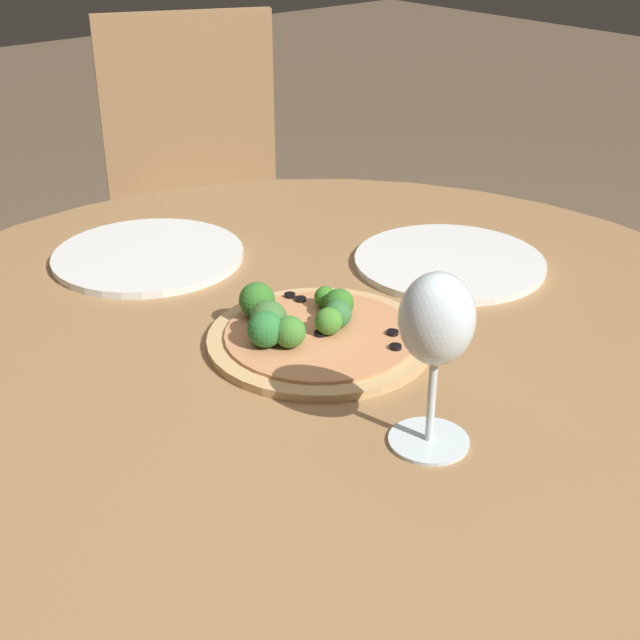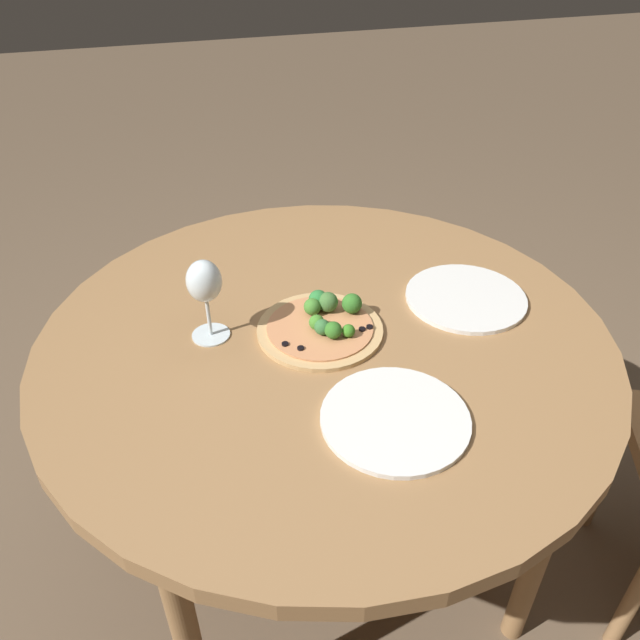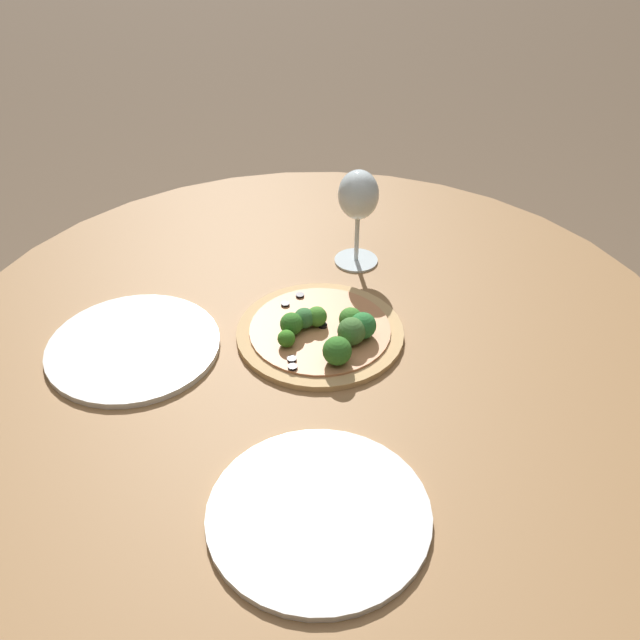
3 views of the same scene
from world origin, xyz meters
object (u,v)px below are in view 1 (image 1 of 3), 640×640
wine_glass (436,327)px  plate_near (449,262)px  pizza (310,331)px  plate_far (148,255)px  chair (202,221)px

wine_glass → plate_near: 0.45m
pizza → wine_glass: (0.04, 0.23, 0.11)m
plate_near → plate_far: same height
wine_glass → plate_near: bearing=-140.2°
wine_glass → chair: bearing=-112.5°
pizza → plate_far: (0.02, -0.34, -0.01)m
plate_near → chair: bearing=-98.6°
wine_glass → pizza: bearing=-100.4°
pizza → plate_far: size_ratio=0.98×
chair → wine_glass: bearing=-87.8°
chair → plate_far: chair is taller
chair → plate_near: bearing=-74.0°
plate_far → wine_glass: bearing=87.5°
wine_glass → plate_far: bearing=-92.5°
chair → pizza: 0.99m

